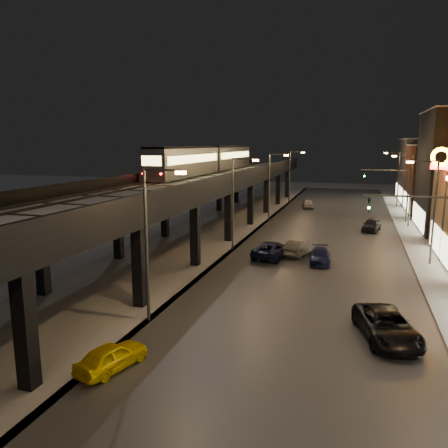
% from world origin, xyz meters
% --- Properties ---
extents(road_surface, '(17.00, 120.00, 0.06)m').
position_xyz_m(road_surface, '(7.50, 35.00, 0.03)').
color(road_surface, '#46474D').
rests_on(road_surface, ground).
extents(sidewalk_right, '(4.00, 120.00, 0.14)m').
position_xyz_m(sidewalk_right, '(17.50, 35.00, 0.07)').
color(sidewalk_right, '#9FA1A8').
rests_on(sidewalk_right, ground).
extents(under_viaduct_pavement, '(11.00, 120.00, 0.06)m').
position_xyz_m(under_viaduct_pavement, '(-6.00, 35.00, 0.03)').
color(under_viaduct_pavement, '#9FA1A8').
rests_on(under_viaduct_pavement, ground).
extents(elevated_viaduct, '(9.00, 100.00, 6.30)m').
position_xyz_m(elevated_viaduct, '(-6.00, 31.84, 5.62)').
color(elevated_viaduct, black).
rests_on(elevated_viaduct, ground).
extents(viaduct_trackbed, '(8.40, 100.00, 0.32)m').
position_xyz_m(viaduct_trackbed, '(-6.01, 31.97, 6.39)').
color(viaduct_trackbed, '#B2B7C1').
rests_on(viaduct_trackbed, elevated_viaduct).
extents(viaduct_parapet_streetside, '(0.30, 100.00, 1.10)m').
position_xyz_m(viaduct_parapet_streetside, '(-1.65, 32.00, 6.85)').
color(viaduct_parapet_streetside, black).
rests_on(viaduct_parapet_streetside, elevated_viaduct).
extents(viaduct_parapet_far, '(0.30, 100.00, 1.10)m').
position_xyz_m(viaduct_parapet_far, '(-10.35, 32.00, 6.85)').
color(viaduct_parapet_far, black).
rests_on(viaduct_parapet_far, elevated_viaduct).
extents(building_f, '(12.20, 16.20, 11.16)m').
position_xyz_m(building_f, '(23.99, 76.00, 5.58)').
color(building_f, '#323239').
rests_on(building_f, ground).
extents(streetlight_left_1, '(2.57, 0.28, 9.00)m').
position_xyz_m(streetlight_left_1, '(-0.43, 13.00, 5.24)').
color(streetlight_left_1, '#38383A').
rests_on(streetlight_left_1, ground).
extents(streetlight_left_2, '(2.57, 0.28, 9.00)m').
position_xyz_m(streetlight_left_2, '(-0.43, 31.00, 5.24)').
color(streetlight_left_2, '#38383A').
rests_on(streetlight_left_2, ground).
extents(streetlight_right_2, '(2.56, 0.28, 9.00)m').
position_xyz_m(streetlight_right_2, '(16.73, 31.00, 5.24)').
color(streetlight_right_2, '#38383A').
rests_on(streetlight_right_2, ground).
extents(streetlight_left_3, '(2.57, 0.28, 9.00)m').
position_xyz_m(streetlight_left_3, '(-0.43, 49.00, 5.24)').
color(streetlight_left_3, '#38383A').
rests_on(streetlight_left_3, ground).
extents(streetlight_right_3, '(2.56, 0.28, 9.00)m').
position_xyz_m(streetlight_right_3, '(16.73, 49.00, 5.24)').
color(streetlight_right_3, '#38383A').
rests_on(streetlight_right_3, ground).
extents(streetlight_left_4, '(2.57, 0.28, 9.00)m').
position_xyz_m(streetlight_left_4, '(-0.43, 67.00, 5.24)').
color(streetlight_left_4, '#38383A').
rests_on(streetlight_left_4, ground).
extents(streetlight_right_4, '(2.56, 0.28, 9.00)m').
position_xyz_m(streetlight_right_4, '(16.73, 67.00, 5.24)').
color(streetlight_right_4, '#38383A').
rests_on(streetlight_right_4, ground).
extents(traffic_light_rig_a, '(6.10, 0.34, 7.00)m').
position_xyz_m(traffic_light_rig_a, '(15.84, 22.00, 4.50)').
color(traffic_light_rig_a, '#38383A').
rests_on(traffic_light_rig_a, ground).
extents(traffic_light_rig_b, '(6.10, 0.34, 7.00)m').
position_xyz_m(traffic_light_rig_b, '(15.84, 52.00, 4.50)').
color(traffic_light_rig_b, '#38383A').
rests_on(traffic_light_rig_b, ground).
extents(subway_train, '(2.84, 34.31, 3.40)m').
position_xyz_m(subway_train, '(-8.50, 46.76, 8.31)').
color(subway_train, gray).
rests_on(subway_train, viaduct_trackbed).
extents(car_taxi, '(2.45, 3.93, 1.25)m').
position_xyz_m(car_taxi, '(0.24, 7.38, 0.62)').
color(car_taxi, '#FAD800').
rests_on(car_taxi, ground).
extents(car_near_white, '(2.74, 4.62, 1.44)m').
position_xyz_m(car_near_white, '(5.77, 30.94, 0.72)').
color(car_near_white, '#5A5B5C').
rests_on(car_near_white, ground).
extents(car_mid_silver, '(3.14, 5.65, 1.50)m').
position_xyz_m(car_mid_silver, '(3.50, 29.33, 0.75)').
color(car_mid_silver, black).
rests_on(car_mid_silver, ground).
extents(car_far_white, '(2.44, 4.42, 1.42)m').
position_xyz_m(car_far_white, '(3.16, 61.73, 0.71)').
color(car_far_white, silver).
rests_on(car_far_white, ground).
extents(car_onc_dark, '(3.91, 6.00, 1.54)m').
position_xyz_m(car_onc_dark, '(12.56, 14.36, 0.77)').
color(car_onc_dark, black).
rests_on(car_onc_dark, ground).
extents(car_onc_white, '(2.08, 4.39, 1.24)m').
position_xyz_m(car_onc_white, '(7.88, 28.77, 0.62)').
color(car_onc_white, '#13173F').
rests_on(car_onc_white, ground).
extents(car_onc_red, '(2.57, 4.62, 1.49)m').
position_xyz_m(car_onc_red, '(12.52, 45.01, 0.74)').
color(car_onc_red, black).
rests_on(car_onc_red, ground).
extents(sign_mcdonalds, '(2.96, 0.86, 10.02)m').
position_xyz_m(sign_mcdonalds, '(18.00, 32.28, 8.15)').
color(sign_mcdonalds, '#38383A').
rests_on(sign_mcdonalds, ground).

